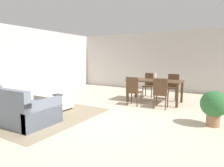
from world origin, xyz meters
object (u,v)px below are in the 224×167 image
book_on_ottoman (58,95)px  potted_plant (214,105)px  dining_chair_near_left (133,90)px  ottoman_table (54,101)px  dining_chair_far_left (149,84)px  couch (13,109)px  dining_table (155,83)px  vase_centerpiece (155,77)px  dining_chair_near_right (161,92)px  dining_chair_far_right (173,85)px

book_on_ottoman → potted_plant: 4.10m
dining_chair_near_left → potted_plant: bearing=-19.2°
ottoman_table → dining_chair_far_left: (1.84, 3.17, 0.28)m
couch → potted_plant: bearing=25.5°
ottoman_table → potted_plant: (4.17, 0.74, 0.23)m
dining_chair_near_left → dining_chair_far_left: same height
dining_chair_far_left → couch: bearing=-112.8°
ottoman_table → dining_table: bearing=45.9°
vase_centerpiece → potted_plant: vase_centerpiece is taller
dining_chair_near_right → vase_centerpiece: bearing=119.3°
vase_centerpiece → dining_table: bearing=110.6°
couch → dining_chair_far_right: size_ratio=2.33×
ottoman_table → couch: bearing=-90.9°
dining_chair_near_right → vase_centerpiece: (-0.43, 0.77, 0.36)m
dining_chair_far_left → dining_table: bearing=-59.9°
dining_table → book_on_ottoman: dining_table is taller
dining_table → potted_plant: 2.49m
vase_centerpiece → potted_plant: (1.86, -1.63, -0.41)m
dining_chair_far_left → book_on_ottoman: dining_chair_far_left is taller
dining_chair_near_left → vase_centerpiece: size_ratio=3.76×
vase_centerpiece → potted_plant: 2.51m
dining_chair_near_right → book_on_ottoman: size_ratio=3.54×
ottoman_table → dining_chair_near_left: size_ratio=1.12×
book_on_ottoman → potted_plant: potted_plant is taller
dining_table → ottoman_table: bearing=-134.1°
potted_plant → dining_chair_far_left: bearing=133.7°
dining_table → potted_plant: potted_plant is taller
dining_table → vase_centerpiece: size_ratio=7.30×
couch → dining_chair_near_right: (2.76, 2.86, 0.23)m
dining_chair_far_right → potted_plant: 2.82m
dining_chair_far_right → book_on_ottoman: dining_chair_far_right is taller
couch → dining_chair_near_right: size_ratio=2.33×
dining_table → book_on_ottoman: bearing=-132.8°
couch → vase_centerpiece: (2.33, 3.63, 0.59)m
dining_chair_far_left → vase_centerpiece: 0.99m
ottoman_table → dining_chair_near_right: dining_chair_near_right is taller
dining_chair_near_right → dining_chair_far_left: bearing=119.6°
dining_table → vase_centerpiece: vase_centerpiece is taller
dining_chair_far_left → ottoman_table: bearing=-120.2°
book_on_ottoman → dining_chair_far_left: bearing=61.3°
dining_chair_far_right → potted_plant: dining_chair_far_right is taller
dining_chair_near_right → potted_plant: dining_chair_near_right is taller
book_on_ottoman → dining_chair_near_left: bearing=40.4°
book_on_ottoman → dining_chair_near_right: bearing=30.9°
dining_chair_near_left → vase_centerpiece: (0.42, 0.84, 0.36)m
vase_centerpiece → potted_plant: bearing=-41.2°
ottoman_table → vase_centerpiece: vase_centerpiece is taller
dining_chair_near_left → potted_plant: size_ratio=1.16×
potted_plant → book_on_ottoman: bearing=-170.1°
couch → dining_table: size_ratio=1.20×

